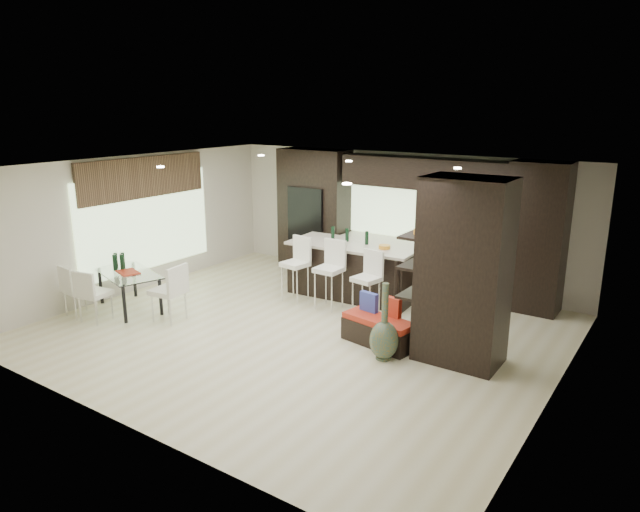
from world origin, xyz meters
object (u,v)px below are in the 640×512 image
Objects in this scene: kitchen_island at (353,270)px; bench at (378,331)px; floor_vase at (385,322)px; stool_mid at (329,282)px; dining_table at (130,291)px; chair_end at (168,295)px; chair_near at (95,297)px; stool_right at (366,291)px; stool_left at (295,275)px; chair_far at (79,292)px.

kitchen_island is 2.15× the size of bench.
floor_vase reaches higher than kitchen_island.
dining_table is at bearing -144.48° from stool_mid.
floor_vase is at bearing 26.52° from dining_table.
chair_end is at bearing -152.03° from bench.
chair_near is 1.27m from chair_end.
chair_end is at bearing -169.18° from floor_vase.
stool_right is at bearing 46.99° from dining_table.
bench is at bearing 127.36° from floor_vase.
stool_right is 4.70m from chair_near.
chair_near is (-4.55, -1.85, 0.20)m from bench.
floor_vase is at bearing -19.36° from stool_left.
stool_mid is 1.19× the size of chair_near.
stool_right is at bearing 8.18° from stool_left.
stool_mid is 4.10m from chair_near.
floor_vase is (1.08, -1.36, 0.11)m from stool_right.
chair_end reaches higher than chair_far.
bench is at bearing -30.49° from stool_mid.
bench is at bearing 27.32° from chair_far.
stool_right is (0.77, 0.02, -0.03)m from stool_mid.
kitchen_island is 4.73m from chair_near.
chair_near reaches higher than bench.
chair_end is at bearing 24.55° from chair_near.
stool_left is 1.15× the size of chair_far.
stool_mid reaches higher than chair_far.
stool_left is 3.58m from chair_near.
kitchen_island is at bearing 129.97° from floor_vase.
stool_mid is 2.30m from floor_vase.
stool_right reaches higher than bench.
chair_far reaches higher than bench.
chair_near is (-3.77, -2.81, -0.05)m from stool_right.
stool_left is 3.87m from chair_far.
bench is at bearing -53.27° from kitchen_island.
kitchen_island reaches higher than bench.
kitchen_island is 4.21m from dining_table.
stool_left is 2.96m from floor_vase.
stool_right is at bearing 128.48° from floor_vase.
stool_left is 0.85× the size of bench.
kitchen_island is at bearing 55.92° from stool_left.
chair_far is (-4.22, -2.81, -0.04)m from stool_right.
stool_mid is 0.78m from stool_right.
chair_end reaches higher than bench.
chair_far is at bearing -136.59° from stool_right.
stool_right is at bearing 138.94° from bench.
kitchen_island reaches higher than chair_near.
kitchen_island is at bearing 53.71° from chair_far.
bench is at bearing -14.35° from stool_left.
chair_near is at bearing -147.86° from bench.
kitchen_island is 2.69× the size of chair_end.
kitchen_island is 2.91× the size of chair_far.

